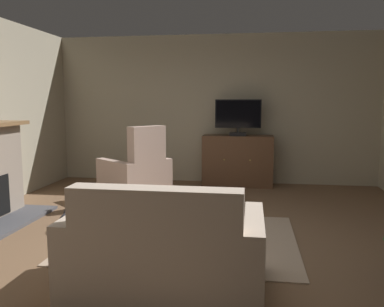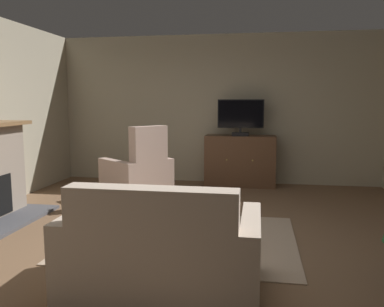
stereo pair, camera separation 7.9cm
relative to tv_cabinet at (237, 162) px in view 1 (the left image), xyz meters
The scene contains 11 objects.
ground_plane 3.14m from the tv_cabinet, 98.51° to the right, with size 6.55×7.34×0.04m, color brown.
wall_back 1.10m from the tv_cabinet, 142.66° to the left, with size 6.55×0.10×2.75m, color #B2A88E.
rug_central 2.99m from the tv_cabinet, 99.40° to the right, with size 2.46×1.91×0.01m, color tan.
tv_cabinet is the anchor object (origin of this frame).
television 0.82m from the tv_cabinet, 90.00° to the right, with size 0.81×0.20×0.64m.
coffee_table 3.10m from the tv_cabinet, 97.41° to the right, with size 0.93×0.57×0.45m.
tv_remote 3.26m from the tv_cabinet, 100.49° to the right, with size 0.17×0.05×0.02m, color black.
folded_newspaper 3.00m from the tv_cabinet, 94.14° to the right, with size 0.30×0.22×0.01m, color silver.
sofa_floral 4.17m from the tv_cabinet, 95.95° to the right, with size 1.56×0.95×0.92m.
armchair_beside_cabinet 1.97m from the tv_cabinet, 140.69° to the right, with size 1.20×1.20×1.16m.
cat 3.41m from the tv_cabinet, 124.59° to the right, with size 0.34×0.73×0.23m.
Camera 1 is at (0.69, -4.08, 1.53)m, focal length 37.11 mm.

